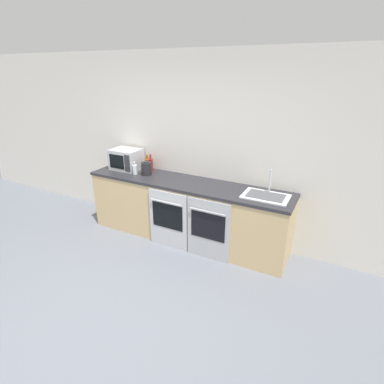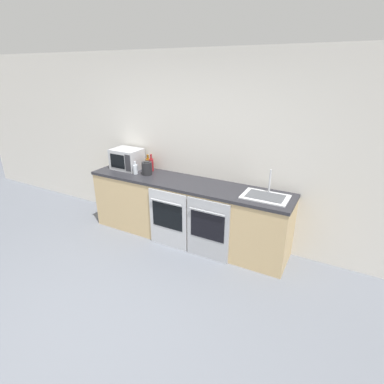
# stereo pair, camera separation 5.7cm
# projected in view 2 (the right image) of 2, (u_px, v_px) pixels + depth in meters

# --- Properties ---
(ground_plane) EXTENTS (16.00, 16.00, 0.00)m
(ground_plane) POSITION_uv_depth(u_px,v_px,m) (91.00, 326.00, 2.95)
(ground_plane) COLOR slate
(wall_back) EXTENTS (10.00, 0.06, 2.60)m
(wall_back) POSITION_uv_depth(u_px,v_px,m) (197.00, 148.00, 4.27)
(wall_back) COLOR silver
(wall_back) RESTS_ON ground_plane
(counter_back) EXTENTS (2.97, 0.63, 0.89)m
(counter_back) POSITION_uv_depth(u_px,v_px,m) (186.00, 211.00, 4.32)
(counter_back) COLOR tan
(counter_back) RESTS_ON ground_plane
(oven_left) EXTENTS (0.59, 0.06, 0.83)m
(oven_left) POSITION_uv_depth(u_px,v_px,m) (168.00, 219.00, 4.12)
(oven_left) COLOR #B7BABF
(oven_left) RESTS_ON ground_plane
(oven_right) EXTENTS (0.59, 0.06, 0.83)m
(oven_right) POSITION_uv_depth(u_px,v_px,m) (208.00, 230.00, 3.85)
(oven_right) COLOR #A8AAAF
(oven_right) RESTS_ON ground_plane
(microwave) EXTENTS (0.44, 0.35, 0.31)m
(microwave) POSITION_uv_depth(u_px,v_px,m) (127.00, 159.00, 4.65)
(microwave) COLOR #B7BABF
(microwave) RESTS_ON counter_back
(bottle_red) EXTENTS (0.07, 0.07, 0.26)m
(bottle_red) POSITION_uv_depth(u_px,v_px,m) (151.00, 164.00, 4.56)
(bottle_red) COLOR maroon
(bottle_red) RESTS_ON counter_back
(bottle_clear) EXTENTS (0.07, 0.07, 0.19)m
(bottle_clear) POSITION_uv_depth(u_px,v_px,m) (135.00, 169.00, 4.44)
(bottle_clear) COLOR silver
(bottle_clear) RESTS_ON counter_back
(bottle_amber) EXTENTS (0.08, 0.08, 0.23)m
(bottle_amber) POSITION_uv_depth(u_px,v_px,m) (148.00, 164.00, 4.64)
(bottle_amber) COLOR #8C5114
(bottle_amber) RESTS_ON counter_back
(kettle) EXTENTS (0.15, 0.15, 0.20)m
(kettle) POSITION_uv_depth(u_px,v_px,m) (147.00, 168.00, 4.41)
(kettle) COLOR #232326
(kettle) RESTS_ON counter_back
(sink) EXTENTS (0.56, 0.38, 0.31)m
(sink) POSITION_uv_depth(u_px,v_px,m) (266.00, 196.00, 3.65)
(sink) COLOR silver
(sink) RESTS_ON counter_back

